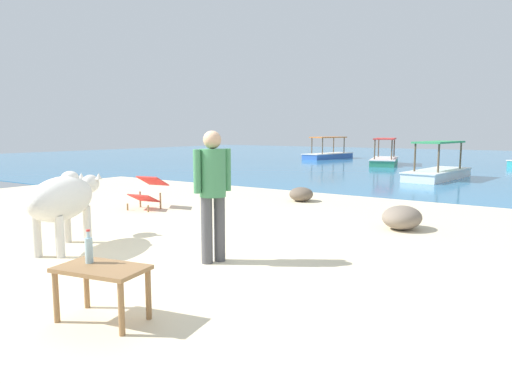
# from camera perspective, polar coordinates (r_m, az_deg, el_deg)

# --- Properties ---
(sand_beach) EXTENTS (18.00, 14.00, 0.04)m
(sand_beach) POSITION_cam_1_polar(r_m,az_deg,el_deg) (6.14, -13.00, -8.20)
(sand_beach) COLOR beige
(sand_beach) RESTS_ON ground
(water_surface) EXTENTS (60.00, 36.00, 0.03)m
(water_surface) POSITION_cam_1_polar(r_m,az_deg,el_deg) (26.39, 24.88, 3.17)
(water_surface) COLOR teal
(water_surface) RESTS_ON ground
(cow) EXTENTS (1.28, 1.81, 1.06)m
(cow) POSITION_cam_1_polar(r_m,az_deg,el_deg) (6.92, -22.34, -0.74)
(cow) COLOR beige
(cow) RESTS_ON sand_beach
(low_bench_table) EXTENTS (0.83, 0.59, 0.48)m
(low_bench_table) POSITION_cam_1_polar(r_m,az_deg,el_deg) (4.24, -18.26, -9.67)
(low_bench_table) COLOR olive
(low_bench_table) RESTS_ON sand_beach
(bottle) EXTENTS (0.07, 0.07, 0.30)m
(bottle) POSITION_cam_1_polar(r_m,az_deg,el_deg) (4.33, -19.66, -6.62)
(bottle) COLOR #A3C6D1
(bottle) RESTS_ON low_bench_table
(deck_chair_far) EXTENTS (0.66, 0.85, 0.68)m
(deck_chair_far) POSITION_cam_1_polar(r_m,az_deg,el_deg) (10.03, -12.96, 0.20)
(deck_chair_far) COLOR olive
(deck_chair_far) RESTS_ON sand_beach
(person_standing) EXTENTS (0.32, 0.48, 1.62)m
(person_standing) POSITION_cam_1_polar(r_m,az_deg,el_deg) (5.72, -5.29, 0.70)
(person_standing) COLOR #4C4C51
(person_standing) RESTS_ON sand_beach
(shore_rock_large) EXTENTS (0.67, 0.69, 0.32)m
(shore_rock_large) POSITION_cam_1_polar(r_m,az_deg,el_deg) (10.87, 5.51, -0.27)
(shore_rock_large) COLOR #6B5B4C
(shore_rock_large) RESTS_ON sand_beach
(shore_rock_medium) EXTENTS (0.64, 0.76, 0.39)m
(shore_rock_medium) POSITION_cam_1_polar(r_m,az_deg,el_deg) (8.11, 17.34, -2.98)
(shore_rock_medium) COLOR gray
(shore_rock_medium) RESTS_ON sand_beach
(boat_green) EXTENTS (2.09, 3.85, 1.29)m
(boat_green) POSITION_cam_1_polar(r_m,az_deg,el_deg) (23.70, 15.36, 3.88)
(boat_green) COLOR #338E66
(boat_green) RESTS_ON water_surface
(boat_white) EXTENTS (1.55, 3.78, 1.29)m
(boat_white) POSITION_cam_1_polar(r_m,az_deg,el_deg) (17.18, 21.25, 2.39)
(boat_white) COLOR white
(boat_white) RESTS_ON water_surface
(boat_blue) EXTENTS (1.80, 3.82, 1.29)m
(boat_blue) POSITION_cam_1_polar(r_m,az_deg,el_deg) (28.31, 8.76, 4.60)
(boat_blue) COLOR #3866B7
(boat_blue) RESTS_ON water_surface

